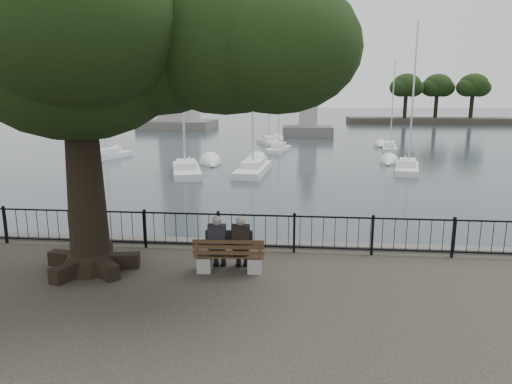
# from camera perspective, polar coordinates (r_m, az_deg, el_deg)

# --- Properties ---
(harbor) EXTENTS (260.00, 260.00, 1.20)m
(harbor) POSITION_cam_1_polar(r_m,az_deg,el_deg) (12.81, 0.22, -8.76)
(harbor) COLOR #53514F
(harbor) RESTS_ON ground
(railing) EXTENTS (22.06, 0.06, 1.00)m
(railing) POSITION_cam_1_polar(r_m,az_deg,el_deg) (12.00, 0.00, -4.87)
(railing) COLOR black
(railing) RESTS_ON ground
(bench) EXTENTS (1.64, 0.57, 0.86)m
(bench) POSITION_cam_1_polar(r_m,az_deg,el_deg) (10.72, -3.35, -8.46)
(bench) COLOR gray
(bench) RESTS_ON ground
(person_left) EXTENTS (0.41, 0.68, 1.36)m
(person_left) POSITION_cam_1_polar(r_m,az_deg,el_deg) (10.73, -4.79, -6.61)
(person_left) COLOR black
(person_left) RESTS_ON ground
(person_right) EXTENTS (0.41, 0.68, 1.36)m
(person_right) POSITION_cam_1_polar(r_m,az_deg,el_deg) (10.67, -1.86, -6.67)
(person_right) COLOR black
(person_right) RESTS_ON ground
(tree) EXTENTS (9.97, 6.96, 8.14)m
(tree) POSITION_cam_1_polar(r_m,az_deg,el_deg) (10.85, -17.77, 18.44)
(tree) COLOR black
(tree) RESTS_ON ground
(lighthouse) EXTENTS (10.64, 10.64, 32.34)m
(lighthouse) POSITION_cam_1_polar(r_m,az_deg,el_deg) (73.98, -9.93, 18.45)
(lighthouse) COLOR #53514F
(lighthouse) RESTS_ON ground
(lion_monument) EXTENTS (6.17, 6.17, 9.05)m
(lion_monument) POSITION_cam_1_polar(r_m,az_deg,el_deg) (58.94, 6.53, 9.14)
(lion_monument) COLOR #53514F
(lion_monument) RESTS_ON ground
(sailboat_a) EXTENTS (3.34, 6.34, 11.36)m
(sailboat_a) POSITION_cam_1_polar(r_m,az_deg,el_deg) (30.46, -8.70, 2.86)
(sailboat_a) COLOR white
(sailboat_a) RESTS_ON ground
(sailboat_b) EXTENTS (2.10, 6.19, 12.71)m
(sailboat_b) POSITION_cam_1_polar(r_m,az_deg,el_deg) (30.39, -0.36, 3.04)
(sailboat_b) COLOR white
(sailboat_b) RESTS_ON ground
(sailboat_d) EXTENTS (2.56, 5.36, 9.84)m
(sailboat_d) POSITION_cam_1_polar(r_m,az_deg,el_deg) (32.78, 18.38, 3.00)
(sailboat_d) COLOR white
(sailboat_d) RESTS_ON ground
(sailboat_e) EXTENTS (2.74, 4.96, 10.18)m
(sailboat_e) POSITION_cam_1_polar(r_m,az_deg,el_deg) (39.64, -18.04, 4.49)
(sailboat_e) COLOR white
(sailboat_e) RESTS_ON ground
(sailboat_f) EXTENTS (2.27, 4.90, 10.53)m
(sailboat_f) POSITION_cam_1_polar(r_m,az_deg,el_deg) (42.69, 2.85, 5.56)
(sailboat_f) COLOR white
(sailboat_f) RESTS_ON ground
(sailboat_g) EXTENTS (1.96, 4.75, 8.43)m
(sailboat_g) POSITION_cam_1_polar(r_m,az_deg,el_deg) (45.32, 16.34, 5.40)
(sailboat_g) COLOR white
(sailboat_g) RESTS_ON ground
(sailboat_h) EXTENTS (3.16, 5.58, 11.38)m
(sailboat_h) POSITION_cam_1_polar(r_m,az_deg,el_deg) (49.37, 1.61, 6.43)
(sailboat_h) COLOR white
(sailboat_h) RESTS_ON ground
(far_shore) EXTENTS (30.00, 8.60, 9.18)m
(far_shore) POSITION_cam_1_polar(r_m,az_deg,el_deg) (91.71, 21.42, 10.44)
(far_shore) COLOR #29261F
(far_shore) RESTS_ON ground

